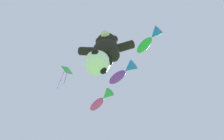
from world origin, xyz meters
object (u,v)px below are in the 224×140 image
(teddy_bear_kite, at_px, (106,48))
(diamond_kite, at_px, (66,72))
(fish_kite_magenta, at_px, (102,100))
(fish_kite_emerald, at_px, (150,39))
(fish_kite_violet, at_px, (123,72))
(soccer_ball_kite, at_px, (97,63))

(teddy_bear_kite, height_order, diamond_kite, diamond_kite)
(diamond_kite, bearing_deg, fish_kite_magenta, 50.37)
(fish_kite_emerald, distance_m, fish_kite_violet, 2.61)
(fish_kite_violet, xyz_separation_m, diamond_kite, (-3.35, -0.44, 0.06))
(teddy_bear_kite, bearing_deg, fish_kite_emerald, 21.38)
(fish_kite_magenta, bearing_deg, soccer_ball_kite, -80.79)
(fish_kite_violet, bearing_deg, diamond_kite, -172.54)
(teddy_bear_kite, distance_m, diamond_kite, 5.05)
(teddy_bear_kite, xyz_separation_m, fish_kite_violet, (0.52, 2.82, 3.38))
(soccer_ball_kite, bearing_deg, fish_kite_emerald, 17.87)
(fish_kite_emerald, height_order, fish_kite_violet, fish_kite_violet)
(fish_kite_emerald, distance_m, fish_kite_magenta, 4.92)
(teddy_bear_kite, height_order, fish_kite_emerald, fish_kite_emerald)
(fish_kite_violet, relative_size, diamond_kite, 0.69)
(soccer_ball_kite, height_order, diamond_kite, diamond_kite)
(fish_kite_emerald, relative_size, fish_kite_magenta, 0.92)
(fish_kite_violet, bearing_deg, soccer_ball_kite, -106.60)
(diamond_kite, bearing_deg, soccer_ball_kite, -42.74)
(soccer_ball_kite, relative_size, diamond_kite, 0.39)
(teddy_bear_kite, bearing_deg, soccer_ball_kite, 170.46)
(soccer_ball_kite, xyz_separation_m, diamond_kite, (-2.52, 2.33, 4.83))
(teddy_bear_kite, height_order, soccer_ball_kite, teddy_bear_kite)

